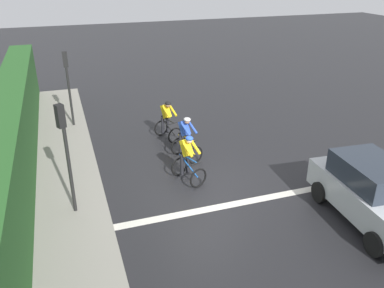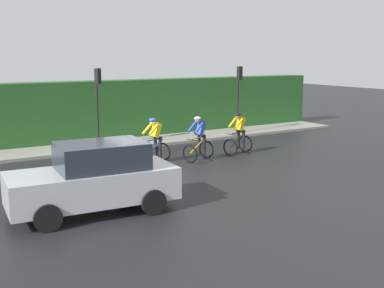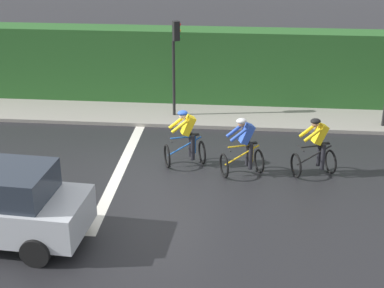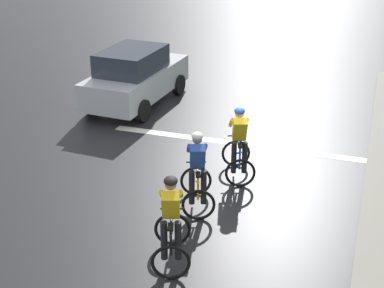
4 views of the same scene
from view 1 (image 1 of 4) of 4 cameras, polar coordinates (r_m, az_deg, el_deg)
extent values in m
plane|color=black|center=(12.98, 2.02, -6.35)|extent=(80.00, 80.00, 0.00)
cube|color=gray|center=(14.05, -18.88, -4.92)|extent=(2.80, 21.11, 0.12)
cube|color=tan|center=(14.02, -22.65, -4.67)|extent=(0.44, 21.11, 0.53)
cube|color=#265623|center=(13.59, -24.65, -0.74)|extent=(1.10, 21.11, 2.74)
cube|color=silver|center=(12.06, 4.00, -9.03)|extent=(7.00, 0.30, 0.01)
torus|color=black|center=(15.97, -2.45, 1.22)|extent=(0.66, 0.27, 0.68)
torus|color=black|center=(16.75, -4.46, 2.32)|extent=(0.66, 0.27, 0.68)
cylinder|color=black|center=(16.26, -3.50, 2.60)|extent=(0.36, 0.95, 0.51)
cylinder|color=black|center=(16.49, -4.10, 2.99)|extent=(0.04, 0.04, 0.55)
cylinder|color=black|center=(16.12, -3.43, 3.45)|extent=(0.27, 0.69, 0.04)
cube|color=black|center=(16.38, -4.13, 3.95)|extent=(0.16, 0.24, 0.04)
cylinder|color=black|center=(15.85, -2.70, 3.00)|extent=(0.41, 0.16, 0.03)
cube|color=yellow|center=(16.12, -3.76, 4.75)|extent=(0.42, 0.48, 0.57)
sphere|color=#9E7051|center=(15.89, -3.49, 5.65)|extent=(0.20, 0.20, 0.20)
ellipsoid|color=black|center=(15.87, -3.49, 5.89)|extent=(0.32, 0.34, 0.14)
cylinder|color=black|center=(16.48, -3.56, 2.84)|extent=(0.12, 0.12, 0.74)
cylinder|color=black|center=(16.36, -4.25, 2.65)|extent=(0.12, 0.12, 0.74)
cylinder|color=yellow|center=(15.96, -2.72, 4.78)|extent=(0.24, 0.48, 0.37)
cylinder|color=yellow|center=(15.79, -3.67, 4.53)|extent=(0.24, 0.48, 0.37)
torus|color=black|center=(14.33, 0.48, -1.61)|extent=(0.66, 0.30, 0.68)
torus|color=black|center=(15.05, -2.03, -0.29)|extent=(0.66, 0.30, 0.68)
cylinder|color=gold|center=(14.58, -0.81, -0.05)|extent=(0.40, 0.94, 0.51)
cylinder|color=gold|center=(14.79, -1.56, 0.42)|extent=(0.04, 0.04, 0.55)
cylinder|color=gold|center=(14.43, -0.69, 0.88)|extent=(0.30, 0.68, 0.04)
cube|color=black|center=(14.67, -1.57, 1.47)|extent=(0.17, 0.24, 0.04)
cylinder|color=black|center=(14.19, 0.22, 0.34)|extent=(0.40, 0.18, 0.03)
cube|color=#2D51B7|center=(14.41, -1.08, 2.32)|extent=(0.43, 0.49, 0.57)
sphere|color=#9E7051|center=(14.18, -0.71, 3.30)|extent=(0.20, 0.20, 0.20)
ellipsoid|color=silver|center=(14.15, -0.71, 3.57)|extent=(0.32, 0.35, 0.14)
cylinder|color=black|center=(14.80, -0.95, 0.27)|extent=(0.12, 0.12, 0.74)
cylinder|color=black|center=(14.66, -1.68, 0.02)|extent=(0.12, 0.12, 0.74)
cylinder|color=#2D51B7|center=(14.27, 0.13, 2.35)|extent=(0.26, 0.48, 0.37)
cylinder|color=#2D51B7|center=(14.09, -0.86, 2.03)|extent=(0.26, 0.48, 0.37)
torus|color=black|center=(12.84, 0.91, -4.93)|extent=(0.66, 0.29, 0.68)
torus|color=black|center=(13.55, -1.84, -3.27)|extent=(0.66, 0.29, 0.68)
cylinder|color=#1E59B2|center=(13.07, -0.51, -3.12)|extent=(0.38, 0.94, 0.51)
cylinder|color=#1E59B2|center=(13.28, -1.33, -2.55)|extent=(0.04, 0.04, 0.55)
cylinder|color=#1E59B2|center=(12.91, -0.37, -2.12)|extent=(0.28, 0.69, 0.04)
cube|color=black|center=(13.14, -1.34, -1.40)|extent=(0.17, 0.24, 0.04)
cylinder|color=black|center=(12.67, 0.63, -2.79)|extent=(0.41, 0.17, 0.03)
cube|color=yellow|center=(12.87, -0.80, -0.51)|extent=(0.42, 0.49, 0.57)
sphere|color=beige|center=(12.63, -0.38, 0.53)|extent=(0.20, 0.20, 0.20)
ellipsoid|color=#264CB2|center=(12.60, -0.38, 0.82)|extent=(0.32, 0.35, 0.14)
cylinder|color=black|center=(13.29, -0.65, -2.72)|extent=(0.12, 0.12, 0.74)
cylinder|color=black|center=(13.16, -1.47, -3.02)|extent=(0.12, 0.12, 0.74)
cylinder|color=yellow|center=(12.73, 0.56, -0.53)|extent=(0.25, 0.48, 0.37)
cylinder|color=yellow|center=(12.55, -0.58, -0.91)|extent=(0.25, 0.48, 0.37)
cube|color=#B7BCC1|center=(12.17, 24.67, -7.29)|extent=(1.98, 4.21, 0.80)
cube|color=#262D38|center=(11.99, 24.55, -3.73)|extent=(1.64, 2.23, 0.66)
cylinder|color=black|center=(11.11, 24.91, -12.96)|extent=(0.26, 0.65, 0.64)
cylinder|color=black|center=(13.67, 23.92, -5.41)|extent=(0.26, 0.65, 0.64)
cylinder|color=black|center=(12.75, 17.96, -6.61)|extent=(0.26, 0.65, 0.64)
cylinder|color=black|center=(11.55, -17.15, -4.04)|extent=(0.10, 0.10, 2.70)
cube|color=black|center=(10.96, -18.48, 3.84)|extent=(0.27, 0.27, 0.64)
sphere|color=red|center=(10.99, -18.89, 4.95)|extent=(0.11, 0.11, 0.11)
sphere|color=orange|center=(11.06, -18.75, 3.97)|extent=(0.11, 0.11, 0.11)
sphere|color=green|center=(11.12, -18.61, 3.01)|extent=(0.11, 0.11, 0.11)
cylinder|color=black|center=(18.00, -17.13, 6.31)|extent=(0.10, 0.10, 2.70)
cube|color=black|center=(17.68, -17.82, 11.54)|extent=(0.20, 0.20, 0.64)
sphere|color=red|center=(17.75, -17.92, 12.24)|extent=(0.11, 0.11, 0.11)
sphere|color=orange|center=(17.79, -17.83, 11.61)|extent=(0.11, 0.11, 0.11)
sphere|color=green|center=(17.83, -17.75, 10.99)|extent=(0.11, 0.11, 0.11)
camera|label=2|loc=(19.34, 60.15, 3.98)|focal=44.60mm
camera|label=3|loc=(22.18, 39.75, 20.53)|focal=53.63mm
camera|label=4|loc=(22.48, -17.88, 22.04)|focal=53.54mm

